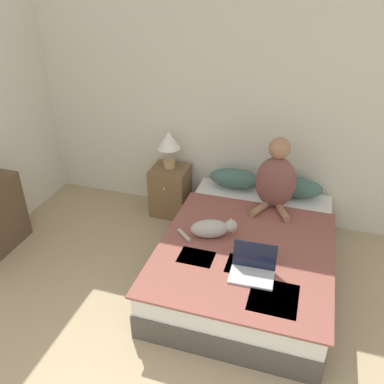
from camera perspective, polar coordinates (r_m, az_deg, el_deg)
wall_back at (r=4.48m, az=5.27°, el=11.70°), size 5.43×0.05×2.55m
bed at (r=3.93m, az=7.77°, el=-8.93°), size 1.52×2.09×0.45m
pillow_near at (r=4.54m, az=6.01°, el=1.92°), size 0.57×0.25×0.21m
pillow_far at (r=4.48m, az=14.33°, el=0.69°), size 0.57×0.25×0.21m
person_sitting at (r=4.12m, az=11.70°, el=1.85°), size 0.41×0.40×0.76m
cat_tabby at (r=3.72m, az=2.87°, el=-5.12°), size 0.55×0.29×0.18m
laptop_open at (r=3.36m, az=8.50°, el=-10.67°), size 0.36×0.29×0.24m
nightstand at (r=4.80m, az=-3.06°, el=0.24°), size 0.41×0.41×0.59m
table_lamp at (r=4.56m, az=-3.29°, el=7.01°), size 0.26×0.26×0.44m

